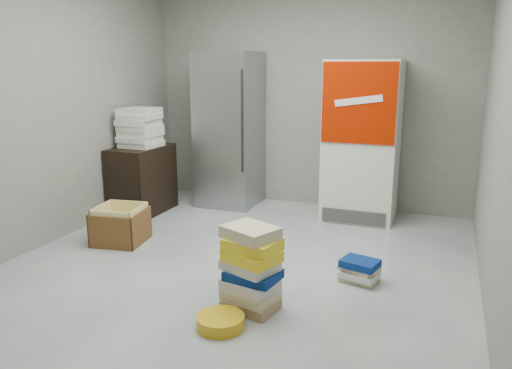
{
  "coord_description": "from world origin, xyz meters",
  "views": [
    {
      "loc": [
        1.65,
        -3.55,
        1.74
      ],
      "look_at": [
        0.01,
        0.7,
        0.65
      ],
      "focal_mm": 35.0,
      "sensor_mm": 36.0,
      "label": 1
    }
  ],
  "objects_px": {
    "wood_shelf": "(142,180)",
    "phonebook_stack_main": "(251,268)",
    "steel_fridge": "(230,130)",
    "cardboard_box": "(121,227)",
    "coke_cooler": "(362,141)"
  },
  "relations": [
    {
      "from": "wood_shelf",
      "to": "phonebook_stack_main",
      "type": "relative_size",
      "value": 1.28
    },
    {
      "from": "steel_fridge",
      "to": "wood_shelf",
      "type": "bearing_deg",
      "value": -138.69
    },
    {
      "from": "steel_fridge",
      "to": "cardboard_box",
      "type": "relative_size",
      "value": 3.56
    },
    {
      "from": "coke_cooler",
      "to": "cardboard_box",
      "type": "height_order",
      "value": "coke_cooler"
    },
    {
      "from": "wood_shelf",
      "to": "phonebook_stack_main",
      "type": "bearing_deg",
      "value": -40.64
    },
    {
      "from": "steel_fridge",
      "to": "coke_cooler",
      "type": "xyz_separation_m",
      "value": [
        1.65,
        -0.01,
        -0.05
      ]
    },
    {
      "from": "steel_fridge",
      "to": "wood_shelf",
      "type": "height_order",
      "value": "steel_fridge"
    },
    {
      "from": "phonebook_stack_main",
      "to": "cardboard_box",
      "type": "height_order",
      "value": "phonebook_stack_main"
    },
    {
      "from": "wood_shelf",
      "to": "cardboard_box",
      "type": "xyz_separation_m",
      "value": [
        0.39,
        -1.0,
        -0.25
      ]
    },
    {
      "from": "steel_fridge",
      "to": "wood_shelf",
      "type": "distance_m",
      "value": 1.23
    },
    {
      "from": "coke_cooler",
      "to": "phonebook_stack_main",
      "type": "relative_size",
      "value": 2.88
    },
    {
      "from": "coke_cooler",
      "to": "phonebook_stack_main",
      "type": "bearing_deg",
      "value": -97.63
    },
    {
      "from": "steel_fridge",
      "to": "phonebook_stack_main",
      "type": "xyz_separation_m",
      "value": [
        1.31,
        -2.56,
        -0.64
      ]
    },
    {
      "from": "phonebook_stack_main",
      "to": "cardboard_box",
      "type": "distance_m",
      "value": 1.94
    },
    {
      "from": "wood_shelf",
      "to": "cardboard_box",
      "type": "distance_m",
      "value": 1.1
    }
  ]
}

